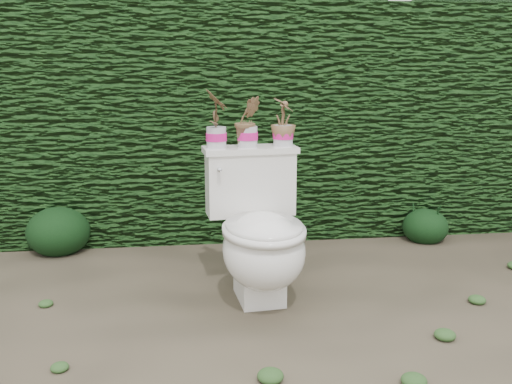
{
  "coord_description": "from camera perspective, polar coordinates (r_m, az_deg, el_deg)",
  "views": [
    {
      "loc": [
        -0.45,
        -2.62,
        1.22
      ],
      "look_at": [
        -0.09,
        0.27,
        0.55
      ],
      "focal_mm": 40.0,
      "sensor_mm": 36.0,
      "label": 1
    }
  ],
  "objects": [
    {
      "name": "liriope_clump_3",
      "position": [
        4.13,
        16.59,
        -2.96
      ],
      "size": [
        0.31,
        0.31,
        0.25
      ],
      "primitive_type": "ellipsoid",
      "color": "black",
      "rests_on": "ground"
    },
    {
      "name": "potted_plant_center",
      "position": [
        3.03,
        -0.85,
        6.91
      ],
      "size": [
        0.16,
        0.14,
        0.25
      ],
      "primitive_type": "imported",
      "rotation": [
        0.0,
        0.0,
        0.2
      ],
      "color": "#246920",
      "rests_on": "toilet"
    },
    {
      "name": "liriope_clump_1",
      "position": [
        3.94,
        -19.18,
        -3.35
      ],
      "size": [
        0.41,
        0.41,
        0.33
      ],
      "primitive_type": "ellipsoid",
      "color": "black",
      "rests_on": "ground"
    },
    {
      "name": "potted_plant_right",
      "position": [
        3.07,
        2.74,
        6.87
      ],
      "size": [
        0.15,
        0.15,
        0.24
      ],
      "primitive_type": "imported",
      "rotation": [
        0.0,
        0.0,
        1.46
      ],
      "color": "#246920",
      "rests_on": "toilet"
    },
    {
      "name": "ground",
      "position": [
        2.93,
        2.53,
        -11.7
      ],
      "size": [
        60.0,
        60.0,
        0.0
      ],
      "primitive_type": "plane",
      "color": "brown",
      "rests_on": "ground"
    },
    {
      "name": "toilet",
      "position": [
        2.91,
        0.41,
        -4.35
      ],
      "size": [
        0.52,
        0.72,
        0.78
      ],
      "rotation": [
        0.0,
        0.0,
        0.1
      ],
      "color": "white",
      "rests_on": "ground"
    },
    {
      "name": "hedge",
      "position": [
        4.27,
        -0.94,
        7.31
      ],
      "size": [
        8.0,
        1.0,
        1.6
      ],
      "primitive_type": "cube",
      "color": "#214C19",
      "rests_on": "ground"
    },
    {
      "name": "house_wall",
      "position": [
        8.72,
        -0.09,
        18.12
      ],
      "size": [
        8.0,
        3.5,
        4.0
      ],
      "primitive_type": "cube",
      "color": "silver",
      "rests_on": "ground"
    },
    {
      "name": "potted_plant_left",
      "position": [
        3.0,
        -4.01,
        7.19
      ],
      "size": [
        0.13,
        0.17,
        0.29
      ],
      "primitive_type": "imported",
      "rotation": [
        0.0,
        0.0,
        1.75
      ],
      "color": "#246920",
      "rests_on": "toilet"
    },
    {
      "name": "liriope_clump_2",
      "position": [
        3.87,
        1.25,
        -3.25
      ],
      "size": [
        0.35,
        0.35,
        0.28
      ],
      "primitive_type": "ellipsoid",
      "color": "black",
      "rests_on": "ground"
    }
  ]
}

